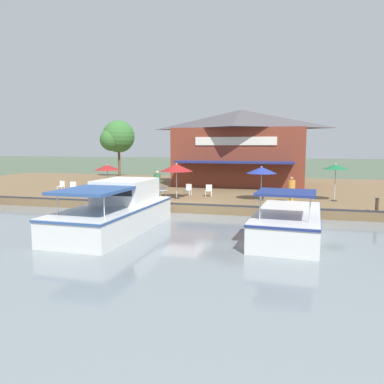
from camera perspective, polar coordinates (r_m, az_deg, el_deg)
ground_plane at (r=23.38m, az=-1.61°, el=-3.42°), size 220.00×220.00×0.00m
quay_deck at (r=33.93m, az=3.48°, el=0.36°), size 22.00×56.00×0.60m
quay_edge_fender at (r=23.37m, az=-1.54°, el=-1.81°), size 0.20×50.40×0.10m
waterfront_restaurant at (r=35.72m, az=7.39°, el=6.84°), size 9.32×12.09×6.98m
patio_umbrella_mid_patio_right at (r=25.52m, az=10.56°, el=3.28°), size 2.04×2.04×2.29m
patio_umbrella_near_quay_edge at (r=25.83m, az=-2.39°, el=3.73°), size 2.27×2.27×2.45m
patio_umbrella_far_corner at (r=29.48m, az=-12.78°, el=3.66°), size 1.97×1.97×2.25m
patio_umbrella_mid_patio_left at (r=26.44m, az=21.06°, el=3.58°), size 1.72×1.72×2.48m
cafe_chair_under_first_umbrella at (r=31.71m, az=-19.28°, el=0.91°), size 0.45×0.45×0.85m
cafe_chair_far_corner_seat at (r=27.56m, az=-0.59°, el=0.44°), size 0.49×0.49×0.85m
cafe_chair_facing_river at (r=27.12m, az=2.58°, el=0.32°), size 0.49×0.49×0.85m
cafe_chair_mid_patio at (r=30.73m, az=-17.67°, el=0.79°), size 0.58×0.58×0.85m
cafe_chair_back_row_seat at (r=26.77m, az=-4.43°, el=0.22°), size 0.59×0.59×0.85m
person_mid_patio at (r=28.37m, az=-5.31°, el=1.94°), size 0.51×0.51×1.79m
person_near_entrance at (r=24.94m, az=14.91°, el=0.83°), size 0.47×0.47×1.67m
motorboat_nearest_quay at (r=19.61m, az=-10.58°, el=-2.68°), size 9.42×3.45×2.43m
motorboat_distant_upstream at (r=18.47m, az=14.58°, el=-4.14°), size 8.20×3.29×2.30m
mooring_post at (r=23.22m, az=26.36°, el=-1.74°), size 0.22×0.22×0.77m
tree_upstream_bank at (r=45.74m, az=-11.40°, el=8.17°), size 4.01×3.81×6.67m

